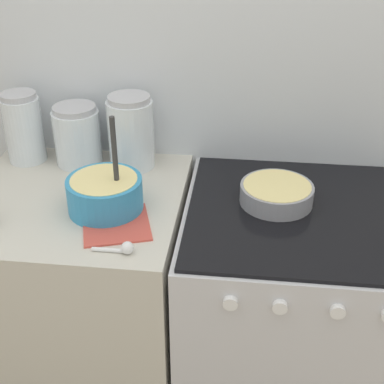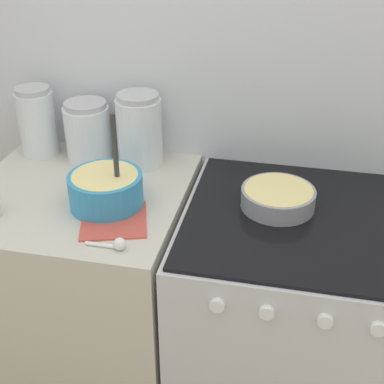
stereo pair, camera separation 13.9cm
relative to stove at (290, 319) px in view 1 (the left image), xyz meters
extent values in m
cube|color=silver|center=(-0.39, 0.37, 0.75)|extent=(4.51, 0.05, 2.40)
cube|color=beige|center=(-0.74, 0.00, 0.00)|extent=(0.71, 0.70, 0.91)
cube|color=silver|center=(0.00, 0.00, -0.01)|extent=(0.74, 0.70, 0.89)
cube|color=black|center=(0.00, 0.00, 0.45)|extent=(0.71, 0.67, 0.01)
cylinder|color=white|center=(-0.20, -0.36, 0.37)|extent=(0.04, 0.02, 0.04)
cylinder|color=white|center=(-0.07, -0.36, 0.37)|extent=(0.04, 0.02, 0.04)
cylinder|color=white|center=(0.07, -0.36, 0.37)|extent=(0.04, 0.02, 0.04)
cylinder|color=#338CBF|center=(-0.61, -0.06, 0.51)|extent=(0.23, 0.23, 0.11)
cylinder|color=#EFDB8C|center=(-0.61, -0.06, 0.53)|extent=(0.20, 0.20, 0.06)
cylinder|color=#333333|center=(-0.57, -0.06, 0.62)|extent=(0.02, 0.02, 0.29)
cylinder|color=gray|center=(-0.08, 0.04, 0.48)|extent=(0.23, 0.23, 0.06)
cylinder|color=#EFDB8C|center=(-0.08, 0.04, 0.49)|extent=(0.21, 0.21, 0.05)
cylinder|color=silver|center=(-0.98, 0.25, 0.57)|extent=(0.14, 0.14, 0.23)
cylinder|color=white|center=(-0.98, 0.25, 0.52)|extent=(0.12, 0.12, 0.14)
cylinder|color=#B2B2B7|center=(-0.98, 0.25, 0.70)|extent=(0.12, 0.12, 0.02)
cylinder|color=silver|center=(-0.79, 0.25, 0.55)|extent=(0.17, 0.17, 0.20)
cylinder|color=tan|center=(-0.79, 0.25, 0.51)|extent=(0.15, 0.15, 0.12)
cylinder|color=#B2B2B7|center=(-0.79, 0.25, 0.66)|extent=(0.15, 0.15, 0.02)
cylinder|color=silver|center=(-0.59, 0.25, 0.57)|extent=(0.16, 0.16, 0.24)
cylinder|color=silver|center=(-0.59, 0.25, 0.53)|extent=(0.14, 0.14, 0.14)
cylinder|color=#B2B2B7|center=(-0.59, 0.25, 0.70)|extent=(0.14, 0.14, 0.02)
cube|color=#CC4C3F|center=(-0.56, -0.15, 0.46)|extent=(0.25, 0.25, 0.01)
cylinder|color=white|center=(-0.55, -0.28, 0.46)|extent=(0.09, 0.01, 0.01)
sphere|color=white|center=(-0.49, -0.28, 0.47)|extent=(0.04, 0.04, 0.04)
camera|label=1|loc=(-0.18, -1.43, 1.34)|focal=50.00mm
camera|label=2|loc=(-0.04, -1.41, 1.34)|focal=50.00mm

